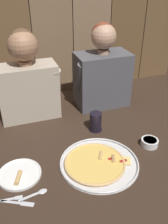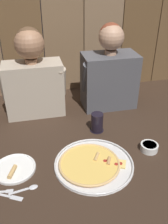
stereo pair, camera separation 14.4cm
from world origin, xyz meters
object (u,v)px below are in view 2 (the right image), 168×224
Objects in this scene: diner_right at (110,72)px; dinner_plate at (14,168)px; dipping_bowl at (149,147)px; pizza_tray at (92,163)px; drinking_glass at (97,122)px; diner_left at (33,77)px.

dinner_plate is at bearing -140.53° from diner_right.
diner_right is at bearing 96.71° from dipping_bowl.
dinner_plate is at bearing 179.46° from dipping_bowl.
pizza_tray is 0.41m from dinner_plate.
pizza_tray is 1.92× the size of dinner_plate.
drinking_glass is (0.51, 0.25, 0.05)m from dinner_plate.
pizza_tray is 0.72m from diner_right.
pizza_tray is at bearing -109.71° from drinking_glass.
drinking_glass is at bearing 132.87° from dipping_bowl.
dinner_plate reaches higher than pizza_tray.
dipping_bowl is 0.17× the size of diner_right.
drinking_glass is 0.21× the size of diner_left.
diner_right is (0.28, 0.62, 0.25)m from pizza_tray.
dinner_plate is (-0.40, 0.05, -0.00)m from pizza_tray.
drinking_glass reaches higher than dinner_plate.
diner_left is (0.15, 0.56, 0.27)m from dinner_plate.
diner_left is at bearing 136.47° from dipping_bowl.
dipping_bowl reaches higher than pizza_tray.
pizza_tray is at bearing -7.69° from dinner_plate.
dinner_plate is 0.37× the size of diner_right.
pizza_tray is 0.35m from dipping_bowl.
pizza_tray is 0.33m from drinking_glass.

